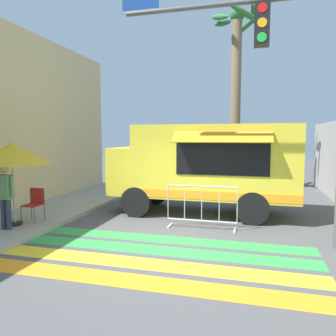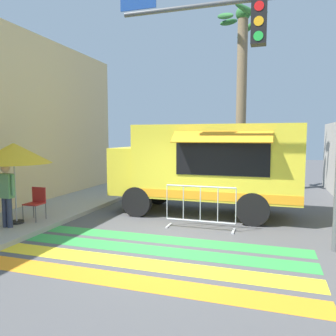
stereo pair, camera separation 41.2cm
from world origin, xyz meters
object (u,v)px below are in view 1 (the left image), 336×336
Objects in this scene: traffic_signal_pole at (292,63)px; palm_tree at (236,78)px; food_truck at (202,163)px; folding_chair at (35,201)px; patio_umbrella at (12,154)px; barricade_front at (202,208)px; vendor_person at (5,193)px.

palm_tree is (-1.59, 6.81, 0.92)m from traffic_signal_pole.
food_truck is 6.40× the size of folding_chair.
patio_umbrella is at bearing -144.80° from food_truck.
barricade_front is at bearing 16.29° from patio_umbrella.
folding_chair is 9.42m from palm_tree.
food_truck reaches higher than barricade_front.
folding_chair is at bearing 64.75° from patio_umbrella.
palm_tree reaches higher than food_truck.
food_truck reaches higher than folding_chair.
barricade_front is 0.24× the size of palm_tree.
traffic_signal_pole is at bearing -76.85° from palm_tree.
barricade_front is (4.57, 1.74, -0.47)m from vendor_person.
barricade_front is (-2.03, 0.77, -3.39)m from traffic_signal_pole.
barricade_front is at bearing -80.51° from food_truck.
patio_umbrella is 1.33× the size of vendor_person.
patio_umbrella is at bearing -118.34° from folding_chair.
patio_umbrella is at bearing -175.00° from traffic_signal_pole.
vendor_person is 4.92m from barricade_front.
folding_chair is at bearing -168.97° from barricade_front.
traffic_signal_pole is 7.05m from palm_tree.
traffic_signal_pole reaches higher than folding_chair.
traffic_signal_pole is at bearing -20.87° from barricade_front.
patio_umbrella is at bearing -124.53° from palm_tree.
food_truck is 2.66× the size of patio_umbrella.
vendor_person is (-0.16, -0.88, 0.37)m from folding_chair.
folding_chair is (-6.44, -0.09, -3.29)m from traffic_signal_pole.
patio_umbrella reaches higher than folding_chair.
folding_chair is 0.11× the size of palm_tree.
food_truck is 5.54m from vendor_person.
vendor_person is 0.21× the size of palm_tree.
palm_tree is at bearing 80.45° from food_truck.
palm_tree reaches higher than traffic_signal_pole.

